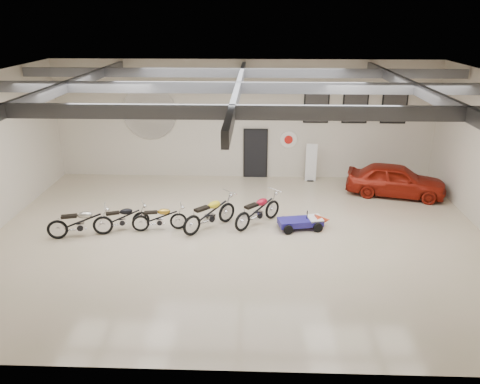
{
  "coord_description": "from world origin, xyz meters",
  "views": [
    {
      "loc": [
        0.53,
        -13.49,
        6.75
      ],
      "look_at": [
        0.0,
        1.2,
        1.1
      ],
      "focal_mm": 35.0,
      "sensor_mm": 36.0,
      "label": 1
    }
  ],
  "objects_px": {
    "banner_stand": "(311,162)",
    "motorcycle_silver": "(80,222)",
    "vintage_car": "(396,180)",
    "motorcycle_red": "(258,210)",
    "motorcycle_yellow": "(210,213)",
    "go_kart": "(305,219)",
    "motorcycle_black": "(122,218)",
    "motorcycle_gold": "(159,217)"
  },
  "relations": [
    {
      "from": "vintage_car",
      "to": "motorcycle_silver",
      "type": "bearing_deg",
      "value": 124.33
    },
    {
      "from": "banner_stand",
      "to": "go_kart",
      "type": "relative_size",
      "value": 0.96
    },
    {
      "from": "banner_stand",
      "to": "motorcycle_silver",
      "type": "height_order",
      "value": "banner_stand"
    },
    {
      "from": "motorcycle_yellow",
      "to": "vintage_car",
      "type": "relative_size",
      "value": 0.57
    },
    {
      "from": "motorcycle_black",
      "to": "go_kart",
      "type": "relative_size",
      "value": 1.0
    },
    {
      "from": "motorcycle_silver",
      "to": "motorcycle_red",
      "type": "xyz_separation_m",
      "value": [
        5.68,
        1.13,
        0.02
      ]
    },
    {
      "from": "motorcycle_silver",
      "to": "motorcycle_yellow",
      "type": "height_order",
      "value": "motorcycle_yellow"
    },
    {
      "from": "motorcycle_black",
      "to": "motorcycle_gold",
      "type": "relative_size",
      "value": 1.01
    },
    {
      "from": "motorcycle_silver",
      "to": "vintage_car",
      "type": "xyz_separation_m",
      "value": [
        11.07,
        4.06,
        0.12
      ]
    },
    {
      "from": "banner_stand",
      "to": "motorcycle_red",
      "type": "height_order",
      "value": "banner_stand"
    },
    {
      "from": "motorcycle_silver",
      "to": "motorcycle_red",
      "type": "height_order",
      "value": "motorcycle_red"
    },
    {
      "from": "motorcycle_silver",
      "to": "motorcycle_gold",
      "type": "relative_size",
      "value": 1.13
    },
    {
      "from": "motorcycle_black",
      "to": "motorcycle_red",
      "type": "height_order",
      "value": "motorcycle_red"
    },
    {
      "from": "motorcycle_yellow",
      "to": "vintage_car",
      "type": "distance_m",
      "value": 7.72
    },
    {
      "from": "banner_stand",
      "to": "motorcycle_black",
      "type": "distance_m",
      "value": 8.47
    },
    {
      "from": "motorcycle_yellow",
      "to": "go_kart",
      "type": "relative_size",
      "value": 1.21
    },
    {
      "from": "motorcycle_gold",
      "to": "vintage_car",
      "type": "bearing_deg",
      "value": 11.55
    },
    {
      "from": "motorcycle_black",
      "to": "motorcycle_gold",
      "type": "height_order",
      "value": "motorcycle_black"
    },
    {
      "from": "banner_stand",
      "to": "motorcycle_black",
      "type": "relative_size",
      "value": 0.96
    },
    {
      "from": "motorcycle_black",
      "to": "motorcycle_red",
      "type": "xyz_separation_m",
      "value": [
        4.47,
        0.63,
        0.08
      ]
    },
    {
      "from": "banner_stand",
      "to": "motorcycle_gold",
      "type": "height_order",
      "value": "banner_stand"
    },
    {
      "from": "motorcycle_silver",
      "to": "motorcycle_black",
      "type": "relative_size",
      "value": 1.12
    },
    {
      "from": "banner_stand",
      "to": "motorcycle_red",
      "type": "distance_m",
      "value": 5.04
    },
    {
      "from": "banner_stand",
      "to": "motorcycle_gold",
      "type": "bearing_deg",
      "value": -136.1
    },
    {
      "from": "motorcycle_silver",
      "to": "motorcycle_black",
      "type": "distance_m",
      "value": 1.3
    },
    {
      "from": "motorcycle_silver",
      "to": "motorcycle_red",
      "type": "relative_size",
      "value": 0.96
    },
    {
      "from": "motorcycle_yellow",
      "to": "motorcycle_red",
      "type": "xyz_separation_m",
      "value": [
        1.59,
        0.36,
        -0.02
      ]
    },
    {
      "from": "banner_stand",
      "to": "motorcycle_silver",
      "type": "xyz_separation_m",
      "value": [
        -7.93,
        -5.62,
        -0.34
      ]
    },
    {
      "from": "motorcycle_yellow",
      "to": "banner_stand",
      "type": "bearing_deg",
      "value": 6.24
    },
    {
      "from": "motorcycle_silver",
      "to": "go_kart",
      "type": "height_order",
      "value": "motorcycle_silver"
    },
    {
      "from": "banner_stand",
      "to": "go_kart",
      "type": "xyz_separation_m",
      "value": [
        -0.68,
        -4.74,
        -0.53
      ]
    },
    {
      "from": "motorcycle_red",
      "to": "vintage_car",
      "type": "height_order",
      "value": "vintage_car"
    },
    {
      "from": "banner_stand",
      "to": "vintage_car",
      "type": "height_order",
      "value": "banner_stand"
    },
    {
      "from": "motorcycle_silver",
      "to": "motorcycle_gold",
      "type": "xyz_separation_m",
      "value": [
        2.44,
        0.56,
        -0.06
      ]
    },
    {
      "from": "go_kart",
      "to": "motorcycle_gold",
      "type": "bearing_deg",
      "value": 172.09
    },
    {
      "from": "motorcycle_black",
      "to": "motorcycle_yellow",
      "type": "relative_size",
      "value": 0.83
    },
    {
      "from": "motorcycle_yellow",
      "to": "go_kart",
      "type": "xyz_separation_m",
      "value": [
        3.16,
        0.12,
        -0.24
      ]
    },
    {
      "from": "motorcycle_black",
      "to": "motorcycle_gold",
      "type": "bearing_deg",
      "value": -18.56
    },
    {
      "from": "motorcycle_black",
      "to": "motorcycle_silver",
      "type": "bearing_deg",
      "value": -179.48
    },
    {
      "from": "motorcycle_gold",
      "to": "motorcycle_red",
      "type": "relative_size",
      "value": 0.85
    },
    {
      "from": "motorcycle_silver",
      "to": "banner_stand",
      "type": "bearing_deg",
      "value": 20.23
    },
    {
      "from": "motorcycle_yellow",
      "to": "motorcycle_red",
      "type": "height_order",
      "value": "motorcycle_yellow"
    }
  ]
}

